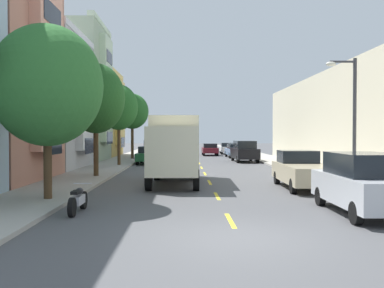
{
  "coord_description": "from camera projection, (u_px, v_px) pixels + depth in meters",
  "views": [
    {
      "loc": [
        -1.37,
        -10.55,
        2.52
      ],
      "look_at": [
        -0.64,
        26.16,
        1.7
      ],
      "focal_mm": 40.47,
      "sensor_mm": 36.0,
      "label": 1
    }
  ],
  "objects": [
    {
      "name": "street_lamp",
      "position": [
        351.0,
        112.0,
        18.83
      ],
      "size": [
        1.35,
        0.28,
        5.69
      ],
      "color": "#38383D",
      "rests_on": "sidewalk_right"
    },
    {
      "name": "parked_motorcycle",
      "position": [
        78.0,
        200.0,
        13.85
      ],
      "size": [
        0.62,
        2.05,
        0.9
      ],
      "color": "black",
      "rests_on": "ground_plane"
    },
    {
      "name": "ground_plane",
      "position": [
        198.0,
        161.0,
        40.61
      ],
      "size": [
        160.0,
        160.0,
        0.0
      ],
      "primitive_type": "plane",
      "color": "#4C4C4F"
    },
    {
      "name": "moving_burgundy_sedan",
      "position": [
        210.0,
        149.0,
        51.72
      ],
      "size": [
        1.8,
        4.5,
        1.43
      ],
      "color": "maroon",
      "rests_on": "ground_plane"
    },
    {
      "name": "street_tree_nearest",
      "position": [
        47.0,
        86.0,
        15.94
      ],
      "size": [
        4.09,
        4.09,
        6.43
      ],
      "color": "#47331E",
      "rests_on": "sidewalk_left"
    },
    {
      "name": "parked_sedan_white",
      "position": [
        227.0,
        148.0,
        55.61
      ],
      "size": [
        1.93,
        4.55,
        1.43
      ],
      "color": "silver",
      "rests_on": "ground_plane"
    },
    {
      "name": "parked_suv_silver",
      "position": [
        364.0,
        183.0,
        13.64
      ],
      "size": [
        2.0,
        4.82,
        1.93
      ],
      "color": "#B2B5BA",
      "rests_on": "ground_plane"
    },
    {
      "name": "townhouse_fourth_sage",
      "position": [
        48.0,
        95.0,
        39.5
      ],
      "size": [
        10.9,
        8.39,
        12.68
      ],
      "color": "#99AD8E",
      "rests_on": "ground_plane"
    },
    {
      "name": "townhouse_fifth_mustard",
      "position": [
        65.0,
        116.0,
        48.1
      ],
      "size": [
        12.47,
        8.39,
        9.49
      ],
      "color": "tan",
      "rests_on": "ground_plane"
    },
    {
      "name": "parked_suv_black",
      "position": [
        245.0,
        151.0,
        39.56
      ],
      "size": [
        2.09,
        4.86,
        1.93
      ],
      "color": "black",
      "rests_on": "ground_plane"
    },
    {
      "name": "parked_wagon_orange",
      "position": [
        158.0,
        149.0,
        49.54
      ],
      "size": [
        1.9,
        4.73,
        1.5
      ],
      "color": "orange",
      "rests_on": "ground_plane"
    },
    {
      "name": "parked_wagon_teal",
      "position": [
        162.0,
        146.0,
        62.18
      ],
      "size": [
        1.84,
        4.71,
        1.5
      ],
      "color": "#195B60",
      "rests_on": "ground_plane"
    },
    {
      "name": "delivery_box_truck",
      "position": [
        175.0,
        146.0,
        22.41
      ],
      "size": [
        2.55,
        7.74,
        3.43
      ],
      "color": "beige",
      "rests_on": "ground_plane"
    },
    {
      "name": "street_tree_second",
      "position": [
        96.0,
        99.0,
        24.78
      ],
      "size": [
        3.33,
        3.33,
        6.46
      ],
      "color": "#47331E",
      "rests_on": "sidewalk_left"
    },
    {
      "name": "parked_wagon_sky",
      "position": [
        236.0,
        150.0,
        46.91
      ],
      "size": [
        1.94,
        4.75,
        1.5
      ],
      "color": "#7A9EC6",
      "rests_on": "ground_plane"
    },
    {
      "name": "street_tree_third",
      "position": [
        119.0,
        108.0,
        33.62
      ],
      "size": [
        2.97,
        2.97,
        6.26
      ],
      "color": "#47331E",
      "rests_on": "sidewalk_left"
    },
    {
      "name": "sidewalk_right",
      "position": [
        278.0,
        162.0,
        38.75
      ],
      "size": [
        3.2,
        120.0,
        0.14
      ],
      "primitive_type": "cube",
      "color": "#A39E93",
      "rests_on": "ground_plane"
    },
    {
      "name": "street_tree_farthest",
      "position": [
        132.0,
        112.0,
        42.46
      ],
      "size": [
        3.2,
        3.2,
        6.38
      ],
      "color": "#47331E",
      "rests_on": "sidewalk_left"
    },
    {
      "name": "sidewalk_left",
      "position": [
        119.0,
        162.0,
        38.47
      ],
      "size": [
        3.2,
        120.0,
        0.14
      ],
      "primitive_type": "cube",
      "color": "#A39E93",
      "rests_on": "ground_plane"
    },
    {
      "name": "parked_suv_navy",
      "position": [
        153.0,
        149.0,
        43.74
      ],
      "size": [
        2.07,
        4.85,
        1.93
      ],
      "color": "navy",
      "rests_on": "ground_plane"
    },
    {
      "name": "lane_centerline_dashes",
      "position": [
        200.0,
        165.0,
        35.12
      ],
      "size": [
        0.14,
        47.2,
        0.01
      ],
      "color": "yellow",
      "rests_on": "ground_plane"
    },
    {
      "name": "parked_pickup_champagne",
      "position": [
        303.0,
        170.0,
        20.23
      ],
      "size": [
        2.14,
        5.35,
        1.73
      ],
      "color": "tan",
      "rests_on": "ground_plane"
    },
    {
      "name": "parked_wagon_forest",
      "position": [
        149.0,
        154.0,
        37.08
      ],
      "size": [
        1.85,
        4.71,
        1.5
      ],
      "color": "#194C28",
      "rests_on": "ground_plane"
    }
  ]
}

